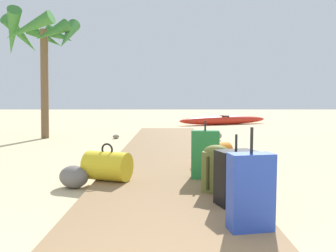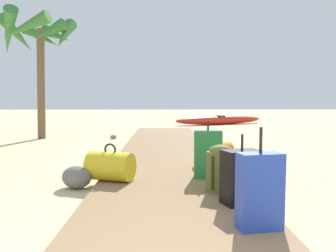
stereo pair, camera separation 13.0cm
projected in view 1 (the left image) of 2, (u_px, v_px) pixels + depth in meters
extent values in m
plane|color=#D1BA8C|center=(166.00, 168.00, 5.50)|extent=(60.00, 60.00, 0.00)
cube|color=olive|center=(166.00, 154.00, 6.59)|extent=(1.83, 10.97, 0.08)
cube|color=olive|center=(215.00, 172.00, 3.78)|extent=(0.34, 0.30, 0.46)
ellipsoid|color=olive|center=(216.00, 151.00, 3.76)|extent=(0.33, 0.28, 0.15)
cylinder|color=#333516|center=(207.00, 173.00, 3.70)|extent=(0.05, 0.05, 0.36)
cylinder|color=#333516|center=(220.00, 174.00, 3.65)|extent=(0.05, 0.05, 0.36)
cylinder|color=orange|center=(212.00, 155.00, 5.19)|extent=(0.59, 0.49, 0.37)
torus|color=black|center=(213.00, 141.00, 5.17)|extent=(0.16, 0.07, 0.16)
cylinder|color=gold|center=(106.00, 166.00, 4.31)|extent=(0.65, 0.53, 0.37)
torus|color=black|center=(106.00, 150.00, 4.29)|extent=(0.16, 0.08, 0.16)
cube|color=#237538|center=(204.00, 154.00, 4.42)|extent=(0.37, 0.20, 0.63)
cylinder|color=black|center=(204.00, 126.00, 4.39)|extent=(0.02, 0.02, 0.13)
cube|color=black|center=(235.00, 177.00, 3.32)|extent=(0.42, 0.34, 0.54)
cylinder|color=black|center=(235.00, 142.00, 3.30)|extent=(0.02, 0.02, 0.16)
cube|color=#2847B7|center=(250.00, 192.00, 2.67)|extent=(0.37, 0.23, 0.61)
cylinder|color=black|center=(251.00, 140.00, 2.63)|extent=(0.02, 0.02, 0.20)
cylinder|color=brown|center=(44.00, 84.00, 9.57)|extent=(0.21, 0.36, 3.08)
cone|color=#387A33|center=(67.00, 35.00, 9.44)|extent=(0.42, 1.37, 1.10)
cone|color=#387A33|center=(60.00, 36.00, 9.91)|extent=(1.16, 1.01, 0.75)
cone|color=#387A33|center=(44.00, 37.00, 9.95)|extent=(1.11, 0.60, 0.79)
cone|color=#387A33|center=(21.00, 36.00, 9.65)|extent=(0.72, 1.44, 1.03)
cone|color=#387A33|center=(11.00, 33.00, 9.07)|extent=(1.05, 1.44, 1.25)
cone|color=#387A33|center=(27.00, 27.00, 8.77)|extent=(1.48, 0.61, 0.84)
cone|color=#387A33|center=(51.00, 32.00, 9.12)|extent=(0.99, 1.01, 0.81)
ellipsoid|color=red|center=(223.00, 120.00, 14.74)|extent=(4.17, 2.19, 0.39)
torus|color=black|center=(223.00, 116.00, 14.73)|extent=(0.64, 0.64, 0.05)
ellipsoid|color=slate|center=(73.00, 177.00, 4.25)|extent=(0.50, 0.48, 0.28)
ellipsoid|color=gray|center=(214.00, 136.00, 9.15)|extent=(0.49, 0.47, 0.25)
ellipsoid|color=gray|center=(115.00, 137.00, 9.52)|extent=(0.24, 0.27, 0.12)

